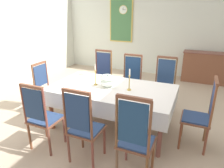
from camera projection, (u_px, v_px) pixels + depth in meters
ground at (117, 120)px, 4.01m from camera, size 6.51×6.85×0.04m
back_wall at (159, 20)px, 6.38m from camera, size 6.51×0.08×3.55m
dining_table at (112, 91)px, 3.53m from camera, size 2.13×1.19×0.77m
tablecloth at (112, 91)px, 3.53m from camera, size 2.15×1.21×0.29m
chair_south_a at (42, 116)px, 2.98m from camera, size 0.44×0.42×1.10m
chair_north_a at (102, 76)px, 4.70m from camera, size 0.44×0.42×1.20m
chair_south_b at (83, 126)px, 2.70m from camera, size 0.44×0.42×1.14m
chair_north_b at (131, 81)px, 4.43m from camera, size 0.44×0.42×1.16m
chair_south_c at (135, 138)px, 2.43m from camera, size 0.44×0.42×1.18m
chair_north_c at (164, 85)px, 4.16m from camera, size 0.44×0.42×1.17m
chair_head_west at (47, 87)px, 4.13m from camera, size 0.42×0.44×1.07m
chair_head_east at (201, 114)px, 3.02m from camera, size 0.42×0.44×1.14m
soup_tureen at (108, 81)px, 3.50m from camera, size 0.28×0.28×0.23m
candlestick_west at (95, 77)px, 3.57m from camera, size 0.07×0.07×0.38m
candlestick_east at (129, 82)px, 3.34m from camera, size 0.07×0.07×0.37m
bowl_near_left at (107, 76)px, 4.03m from camera, size 0.20×0.20×0.05m
bowl_near_right at (85, 73)px, 4.22m from camera, size 0.17×0.17×0.04m
spoon_primary at (102, 76)px, 4.11m from camera, size 0.03×0.18×0.01m
spoon_secondary at (81, 73)px, 4.29m from camera, size 0.04×0.18×0.01m
sideboard at (207, 68)px, 5.96m from camera, size 1.44×0.48×0.90m
mounted_clock at (123, 10)px, 6.66m from camera, size 0.29×0.06×0.29m
framed_painting at (121, 20)px, 6.81m from camera, size 0.82×0.05×1.44m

